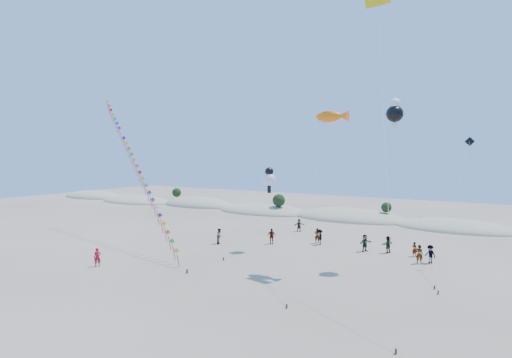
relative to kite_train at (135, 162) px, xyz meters
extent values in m
plane|color=#826E5A|center=(16.28, -14.58, -9.68)|extent=(160.00, 160.00, 0.00)
ellipsoid|color=tan|center=(-47.72, 31.02, -9.68)|extent=(17.00, 9.35, 3.20)
ellipsoid|color=#193212|center=(-47.72, 31.02, -8.80)|extent=(13.60, 6.12, 0.68)
ellipsoid|color=tan|center=(-31.72, 29.62, -9.68)|extent=(18.00, 9.90, 2.80)
ellipsoid|color=#193212|center=(-31.72, 29.62, -8.91)|extent=(14.40, 6.48, 0.72)
ellipsoid|color=tan|center=(-15.72, 31.42, -9.68)|extent=(16.00, 8.80, 3.60)
ellipsoid|color=#193212|center=(-15.72, 31.42, -8.69)|extent=(12.80, 5.76, 0.64)
ellipsoid|color=tan|center=(0.28, 30.02, -9.68)|extent=(17.60, 9.68, 3.00)
ellipsoid|color=#193212|center=(0.28, 30.02, -8.86)|extent=(14.08, 6.34, 0.70)
ellipsoid|color=tan|center=(16.28, 30.72, -9.68)|extent=(19.00, 10.45, 3.40)
ellipsoid|color=#193212|center=(16.28, 30.72, -8.75)|extent=(15.20, 6.84, 0.76)
ellipsoid|color=tan|center=(32.28, 29.32, -9.68)|extent=(16.40, 9.02, 2.80)
ellipsoid|color=#193212|center=(32.28, 29.32, -8.91)|extent=(13.12, 5.90, 0.66)
sphere|color=black|center=(-21.72, 31.62, -7.32)|extent=(1.90, 1.90, 1.90)
sphere|color=black|center=(4.28, 28.82, -7.20)|extent=(2.20, 2.20, 2.20)
sphere|color=black|center=(22.28, 30.82, -7.44)|extent=(1.60, 1.60, 1.60)
cube|color=#3F2D1E|center=(14.42, -7.47, -9.51)|extent=(0.12, 0.12, 0.35)
cylinder|color=silver|center=(0.99, -0.53, -0.55)|extent=(26.89, 13.90, 18.29)
cube|color=yellow|center=(12.14, -6.29, -8.13)|extent=(1.07, 0.42, 1.12)
cube|color=#F16579|center=(12.32, -6.24, -9.23)|extent=(0.19, 0.45, 1.55)
cube|color=green|center=(11.12, -5.76, -7.44)|extent=(1.07, 0.42, 1.12)
cube|color=#F16579|center=(11.30, -5.71, -8.54)|extent=(0.19, 0.45, 1.55)
cube|color=orange|center=(10.09, -5.23, -6.74)|extent=(1.07, 0.42, 1.12)
cube|color=#F16579|center=(10.27, -5.18, -7.84)|extent=(0.19, 0.45, 1.55)
cube|color=yellow|center=(9.07, -4.70, -6.04)|extent=(1.07, 0.42, 1.12)
cube|color=#F16579|center=(9.25, -4.65, -7.14)|extent=(0.19, 0.45, 1.55)
cube|color=#34238C|center=(8.04, -4.17, -5.35)|extent=(1.07, 0.42, 1.12)
cube|color=#F16579|center=(8.22, -4.12, -6.45)|extent=(0.19, 0.45, 1.55)
cube|color=silver|center=(7.02, -3.64, -4.65)|extent=(1.07, 0.42, 1.12)
cube|color=#F16579|center=(7.20, -3.59, -5.75)|extent=(0.19, 0.45, 1.55)
cube|color=purple|center=(6.00, -3.11, -3.95)|extent=(1.07, 0.42, 1.12)
cube|color=#F16579|center=(6.18, -3.06, -5.05)|extent=(0.19, 0.45, 1.55)
cube|color=blue|center=(4.97, -2.58, -3.26)|extent=(1.07, 0.42, 1.12)
cube|color=#F16579|center=(5.15, -2.53, -4.36)|extent=(0.19, 0.45, 1.55)
cube|color=#1AAFC3|center=(3.95, -2.06, -2.56)|extent=(1.07, 0.42, 1.12)
cube|color=#F16579|center=(4.13, -2.01, -3.66)|extent=(0.19, 0.45, 1.55)
cube|color=#CDEC1B|center=(2.92, -1.53, -1.86)|extent=(1.07, 0.42, 1.12)
cube|color=#F16579|center=(3.10, -1.48, -2.96)|extent=(0.19, 0.45, 1.55)
cube|color=red|center=(1.90, -1.00, -1.17)|extent=(1.07, 0.42, 1.12)
cube|color=#F16579|center=(2.08, -0.95, -2.27)|extent=(0.19, 0.45, 1.55)
cube|color=#E04698|center=(0.87, -0.47, -0.47)|extent=(1.07, 0.42, 1.12)
cube|color=#F16579|center=(1.05, -0.42, -1.57)|extent=(0.19, 0.45, 1.55)
cube|color=yellow|center=(-0.15, 0.06, 0.23)|extent=(1.07, 0.42, 1.12)
cube|color=#F16579|center=(0.03, 0.11, -0.87)|extent=(0.19, 0.45, 1.55)
cube|color=green|center=(-1.18, 0.59, 0.92)|extent=(1.07, 0.42, 1.12)
cube|color=#F16579|center=(-1.00, 0.64, -0.18)|extent=(0.19, 0.45, 1.55)
cube|color=orange|center=(-2.20, 1.12, 1.62)|extent=(1.07, 0.42, 1.12)
cube|color=#F16579|center=(-2.02, 1.17, 0.52)|extent=(0.19, 0.45, 1.55)
cube|color=yellow|center=(-3.23, 1.65, 2.32)|extent=(1.07, 0.42, 1.12)
cube|color=#F16579|center=(-3.05, 1.70, 1.22)|extent=(0.19, 0.45, 1.55)
cube|color=#34238C|center=(-4.25, 2.18, 3.01)|extent=(1.07, 0.42, 1.12)
cube|color=#F16579|center=(-4.07, 2.23, 1.91)|extent=(0.19, 0.45, 1.55)
cube|color=silver|center=(-5.27, 2.70, 3.71)|extent=(1.07, 0.42, 1.12)
cube|color=#F16579|center=(-5.09, 2.75, 2.61)|extent=(0.19, 0.45, 1.55)
cube|color=purple|center=(-6.30, 3.23, 4.41)|extent=(1.07, 0.42, 1.12)
cube|color=#F16579|center=(-6.12, 3.28, 3.31)|extent=(0.19, 0.45, 1.55)
cube|color=blue|center=(-7.32, 3.76, 5.10)|extent=(1.07, 0.42, 1.12)
cube|color=#F16579|center=(-7.14, 3.81, 4.00)|extent=(0.19, 0.45, 1.55)
cube|color=#1AAFC3|center=(-8.35, 4.29, 5.80)|extent=(1.07, 0.42, 1.12)
cube|color=#F16579|center=(-8.17, 4.34, 4.70)|extent=(0.19, 0.45, 1.55)
cube|color=#CDEC1B|center=(-9.37, 4.82, 6.50)|extent=(1.07, 0.42, 1.12)
cube|color=#F16579|center=(-9.19, 4.87, 5.40)|extent=(0.19, 0.45, 1.55)
cube|color=red|center=(-10.40, 5.35, 7.19)|extent=(1.07, 0.42, 1.12)
cube|color=#F16579|center=(-10.22, 5.40, 6.09)|extent=(0.19, 0.45, 1.55)
cube|color=#E04698|center=(-11.42, 5.88, 7.89)|extent=(1.07, 0.42, 1.12)
cube|color=#F16579|center=(-11.24, 5.93, 6.79)|extent=(0.19, 0.45, 1.55)
cube|color=yellow|center=(-12.45, 6.41, 8.59)|extent=(1.07, 0.42, 1.12)
cube|color=#F16579|center=(-12.27, 6.46, 7.49)|extent=(0.19, 0.45, 1.55)
cube|color=#3F2D1E|center=(26.03, -10.54, -9.53)|extent=(0.10, 0.10, 0.30)
cylinder|color=silver|center=(25.36, -5.16, -2.65)|extent=(1.37, 10.78, 14.08)
ellipsoid|color=orange|center=(24.68, 0.21, 4.38)|extent=(2.39, 1.05, 1.05)
cone|color=orange|center=(26.03, 0.21, 4.38)|extent=(0.96, 0.96, 0.96)
cube|color=#3F2D1E|center=(14.55, -2.03, -9.53)|extent=(0.10, 0.10, 0.30)
cylinder|color=silver|center=(15.38, 1.14, -5.75)|extent=(1.69, 6.37, 7.89)
sphere|color=white|center=(16.21, 4.32, -1.81)|extent=(1.41, 1.41, 1.41)
sphere|color=black|center=(16.21, 4.32, -0.96)|extent=(0.94, 0.94, 0.94)
cube|color=black|center=(16.21, 4.32, -2.92)|extent=(0.35, 0.18, 0.80)
cube|color=#3F2D1E|center=(34.57, -1.93, -9.53)|extent=(0.10, 0.10, 0.30)
cylinder|color=silver|center=(32.09, 1.13, -2.49)|extent=(5.00, 6.14, 14.40)
sphere|color=black|center=(29.61, 4.18, 4.70)|extent=(1.56, 1.56, 1.56)
sphere|color=white|center=(29.61, 4.18, 5.64)|extent=(1.01, 1.01, 1.01)
cube|color=white|center=(29.61, 4.18, 3.52)|extent=(0.35, 0.18, 0.80)
cube|color=white|center=(28.91, 4.18, 4.70)|extent=(0.60, 0.15, 0.25)
cube|color=white|center=(30.31, 4.18, 4.70)|extent=(0.60, 0.15, 0.25)
cube|color=#3F2D1E|center=(34.13, -13.50, -9.53)|extent=(0.10, 0.10, 0.30)
cylinder|color=silver|center=(31.12, -5.15, 2.57)|extent=(6.04, 16.71, 24.53)
cube|color=#E1BA0B|center=(28.12, 3.19, 14.83)|extent=(2.40, 0.98, 0.84)
cube|color=black|center=(28.12, 3.21, 14.83)|extent=(2.32, 0.59, 0.19)
cube|color=#3F2D1E|center=(34.14, -0.75, -9.53)|extent=(0.10, 0.10, 0.30)
cylinder|color=silver|center=(34.84, 3.95, -3.76)|extent=(1.43, 9.44, 11.87)
cube|color=black|center=(35.54, 8.66, 2.17)|extent=(0.87, 0.26, 0.90)
imported|color=#B60E1E|center=(5.68, -10.13, -8.80)|extent=(0.73, 0.77, 1.77)
imported|color=slate|center=(9.62, 4.07, -8.76)|extent=(0.95, 1.07, 1.84)
imported|color=slate|center=(19.34, 10.42, -8.78)|extent=(0.75, 0.60, 1.81)
imported|color=slate|center=(14.89, 7.21, -8.76)|extent=(1.17, 0.91, 1.85)
imported|color=slate|center=(19.97, 9.77, -8.78)|extent=(1.02, 1.32, 1.80)
imported|color=slate|center=(25.52, 9.16, -8.75)|extent=(1.30, 1.79, 1.87)
imported|color=slate|center=(30.61, 9.57, -8.91)|extent=(0.65, 0.54, 1.54)
imported|color=slate|center=(27.86, 9.71, -8.76)|extent=(1.20, 1.79, 1.85)
imported|color=slate|center=(31.58, 6.82, -8.75)|extent=(0.71, 0.50, 1.86)
imported|color=slate|center=(32.48, 7.52, -8.78)|extent=(1.34, 1.13, 1.80)
imported|color=slate|center=(14.23, 16.17, -8.82)|extent=(1.40, 1.55, 1.72)
camera|label=1|loc=(39.29, -36.47, 1.14)|focal=30.00mm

